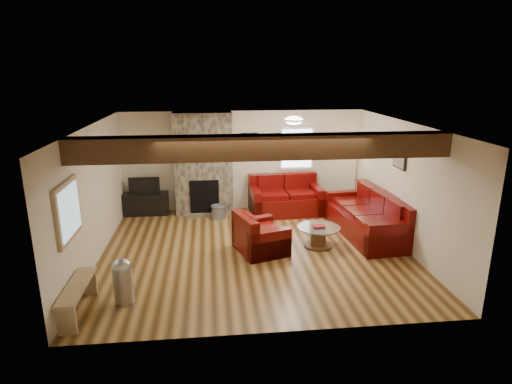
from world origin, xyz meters
TOP-DOWN VIEW (x-y plane):
  - room at (0.00, 0.00)m, footprint 8.00×8.00m
  - oak_beam at (0.00, -1.25)m, footprint 6.00×0.36m
  - chimney_breast at (-1.00, 2.49)m, footprint 1.40×0.67m
  - back_window at (1.35, 2.71)m, footprint 0.90×0.08m
  - hatch_window at (-2.96, -1.50)m, footprint 0.08×1.00m
  - ceiling_dome at (0.90, 0.90)m, footprint 0.40×0.40m
  - artwork_back at (0.15, 2.71)m, footprint 0.42×0.06m
  - artwork_right at (2.96, 0.30)m, footprint 0.06×0.55m
  - sofa_three at (2.48, 0.60)m, footprint 1.20×2.49m
  - loveseat at (1.01, 2.23)m, footprint 1.80×1.10m
  - armchair_red at (0.11, -0.02)m, footprint 1.12×1.19m
  - coffee_table at (1.30, 0.09)m, footprint 0.86×0.86m
  - tv_cabinet at (-2.45, 2.53)m, footprint 1.08×0.43m
  - television at (-2.45, 2.53)m, footprint 0.74×0.10m
  - floor_lamp at (2.80, 2.27)m, footprint 0.43×0.43m
  - pine_bench at (-2.83, -1.95)m, footprint 0.28×1.21m
  - pedal_bin at (-2.21, -1.73)m, footprint 0.36×0.36m
  - coal_bucket at (-0.69, 2.00)m, footprint 0.36×0.36m

SIDE VIEW (x-z plane):
  - coal_bucket at x=-0.69m, z-range 0.00..0.34m
  - coffee_table at x=1.30m, z-range -0.01..0.43m
  - pine_bench at x=-2.83m, z-range 0.00..0.45m
  - tv_cabinet at x=-2.45m, z-range 0.00..0.54m
  - pedal_bin at x=-2.21m, z-range 0.00..0.74m
  - armchair_red at x=0.11m, z-range 0.00..0.79m
  - loveseat at x=1.01m, z-range 0.00..0.93m
  - sofa_three at x=2.48m, z-range 0.00..0.93m
  - television at x=-2.45m, z-range 0.54..0.96m
  - chimney_breast at x=-1.00m, z-range -0.03..2.47m
  - room at x=0.00m, z-range -2.75..5.25m
  - floor_lamp at x=2.80m, z-range 0.59..2.26m
  - hatch_window at x=-2.96m, z-range 1.00..1.90m
  - back_window at x=1.35m, z-range 1.00..2.10m
  - artwork_back at x=0.15m, z-range 1.44..1.96m
  - artwork_right at x=2.96m, z-range 1.54..1.96m
  - oak_beam at x=0.00m, z-range 2.12..2.50m
  - ceiling_dome at x=0.90m, z-range 2.35..2.53m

